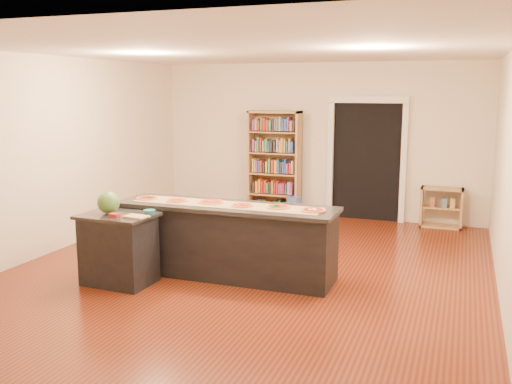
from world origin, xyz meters
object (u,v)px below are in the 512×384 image
(side_counter, at_px, (119,249))
(waste_bin, at_px, (294,208))
(bookshelf, at_px, (274,163))
(kitchen_island, at_px, (226,240))
(watermelon, at_px, (109,202))
(low_shelf, at_px, (441,207))

(side_counter, bearing_deg, waste_bin, 79.01)
(side_counter, xyz_separation_m, bookshelf, (0.54, 4.32, 0.54))
(kitchen_island, bearing_deg, watermelon, -150.64)
(low_shelf, distance_m, waste_bin, 2.56)
(kitchen_island, relative_size, low_shelf, 4.04)
(low_shelf, bearing_deg, kitchen_island, -123.63)
(low_shelf, distance_m, watermelon, 5.70)
(bookshelf, relative_size, waste_bin, 4.84)
(kitchen_island, relative_size, waste_bin, 6.95)
(side_counter, bearing_deg, low_shelf, 53.26)
(side_counter, xyz_separation_m, waste_bin, (0.98, 4.13, -0.23))
(kitchen_island, relative_size, bookshelf, 1.44)
(kitchen_island, distance_m, bookshelf, 3.69)
(kitchen_island, xyz_separation_m, bookshelf, (-0.57, 3.62, 0.51))
(side_counter, distance_m, bookshelf, 4.38)
(bookshelf, distance_m, waste_bin, 0.91)
(bookshelf, height_order, low_shelf, bookshelf)
(waste_bin, height_order, watermelon, watermelon)
(side_counter, relative_size, bookshelf, 0.45)
(watermelon, bearing_deg, bookshelf, 81.26)
(waste_bin, bearing_deg, bookshelf, 157.59)
(side_counter, height_order, low_shelf, side_counter)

